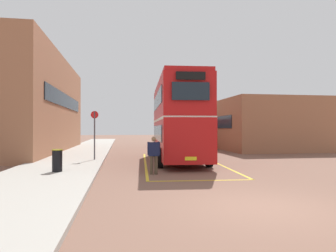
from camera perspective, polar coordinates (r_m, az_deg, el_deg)
The scene contains 10 objects.
ground_plane at distance 21.73m, azimuth 0.41°, elevation -5.62°, with size 135.60×135.60×0.00m, color brown.
sidewalk_left at distance 24.02m, azimuth -16.11°, elevation -4.94°, with size 4.00×57.60×0.14m, color #A39E93.
brick_building_left at distance 27.08m, azimuth -24.83°, elevation 3.62°, with size 5.71×18.70×7.72m.
depot_building_right at distance 32.67m, azimuth 15.10°, elevation 0.14°, with size 8.66×16.85×4.57m.
double_decker_bus at distance 18.02m, azimuth 1.79°, elevation 1.31°, with size 3.22×9.91×4.75m.
single_deck_bus at distance 32.22m, azimuth 1.89°, elevation -1.02°, with size 3.73×9.57×3.02m.
pedestrian_boarding at distance 12.79m, azimuth -2.73°, elevation -5.11°, with size 0.55×0.24×1.61m.
litter_bin at distance 13.47m, azimuth -20.37°, elevation -6.17°, with size 0.43×0.43×0.94m.
bus_stop_sign at distance 17.92m, azimuth -13.84°, elevation -0.84°, with size 0.44×0.08×2.83m.
bay_marking_yellow at distance 16.31m, azimuth 2.81°, elevation -7.34°, with size 4.89×12.04×0.01m.
Camera 1 is at (-3.52, -6.95, 1.96)m, focal length 31.96 mm.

